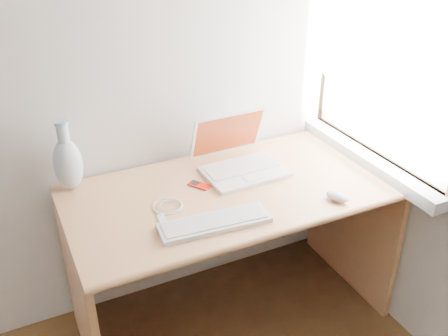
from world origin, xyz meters
name	(u,v)px	position (x,y,z in m)	size (l,w,h in m)	color
window	(386,58)	(1.72, 1.30, 1.28)	(0.11, 0.99, 1.10)	white
desk	(224,219)	(1.01, 1.45, 0.55)	(1.46, 0.73, 0.77)	tan
laptop	(240,158)	(1.11, 1.50, 0.83)	(0.38, 0.32, 0.25)	white
external_keyboard	(215,222)	(0.82, 1.14, 0.78)	(0.45, 0.17, 0.02)	white
mouse	(337,196)	(1.36, 1.08, 0.79)	(0.06, 0.10, 0.04)	white
ipod	(199,185)	(0.88, 1.44, 0.77)	(0.09, 0.11, 0.01)	red
cable_coil	(168,206)	(0.69, 1.34, 0.77)	(0.13, 0.13, 0.01)	white
remote	(163,220)	(0.64, 1.25, 0.77)	(0.03, 0.08, 0.01)	white
vase	(68,162)	(0.37, 1.66, 0.90)	(0.12, 0.12, 0.32)	silver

